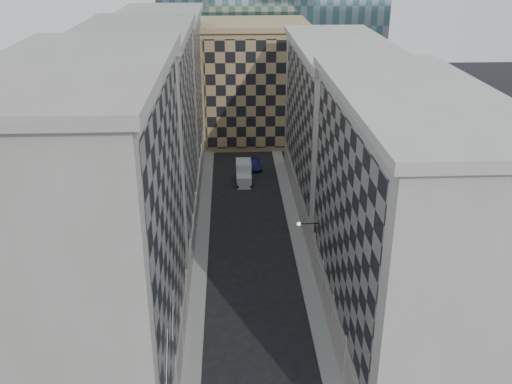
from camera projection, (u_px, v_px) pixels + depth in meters
name	position (u px, v px, depth m)	size (l,w,h in m)	color
sidewalk_west	(201.00, 252.00, 59.98)	(1.50, 100.00, 0.15)	gray
sidewalk_east	(300.00, 249.00, 60.44)	(1.50, 100.00, 0.15)	gray
bldg_left_a	(97.00, 242.00, 37.63)	(10.80, 22.80, 23.70)	gray
bldg_left_b	(143.00, 142.00, 57.94)	(10.80, 22.80, 22.70)	gray
bldg_left_c	(164.00, 94.00, 78.25)	(10.80, 22.80, 21.70)	gray
bldg_right_a	(403.00, 227.00, 42.85)	(10.80, 26.80, 20.70)	#AFA9A0
bldg_right_b	(338.00, 127.00, 67.72)	(10.80, 28.80, 19.70)	#AFA9A0
tan_block	(254.00, 82.00, 91.17)	(16.80, 14.80, 18.80)	tan
flagpoles_left	(170.00, 335.00, 34.82)	(0.10, 6.33, 2.33)	gray
bracket_lamp	(301.00, 224.00, 52.45)	(1.98, 0.36, 0.36)	black
box_truck	(244.00, 174.00, 77.17)	(2.04, 4.99, 2.74)	silver
dark_car	(255.00, 164.00, 81.98)	(1.40, 4.03, 1.33)	#10163B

